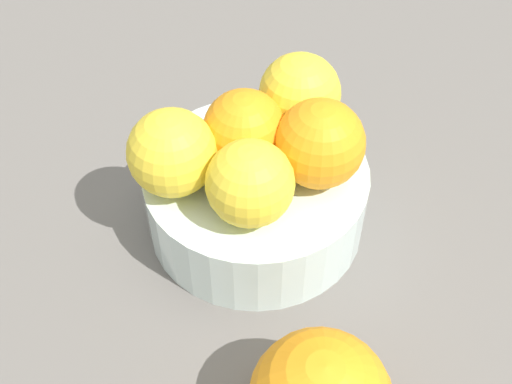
# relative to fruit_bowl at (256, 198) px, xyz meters

# --- Properties ---
(ground_plane) EXTENTS (1.10, 1.10, 0.02)m
(ground_plane) POSITION_rel_fruit_bowl_xyz_m (0.00, 0.00, -0.04)
(ground_plane) COLOR #66605B
(fruit_bowl) EXTENTS (0.17, 0.17, 0.06)m
(fruit_bowl) POSITION_rel_fruit_bowl_xyz_m (0.00, 0.00, 0.00)
(fruit_bowl) COLOR silver
(fruit_bowl) RESTS_ON ground_plane
(orange_in_bowl_0) EXTENTS (0.07, 0.07, 0.07)m
(orange_in_bowl_0) POSITION_rel_fruit_bowl_xyz_m (0.02, -0.04, 0.06)
(orange_in_bowl_0) COLOR orange
(orange_in_bowl_0) RESTS_ON fruit_bowl
(orange_in_bowl_1) EXTENTS (0.06, 0.06, 0.06)m
(orange_in_bowl_1) POSITION_rel_fruit_bowl_xyz_m (0.01, 0.01, 0.06)
(orange_in_bowl_1) COLOR orange
(orange_in_bowl_1) RESTS_ON fruit_bowl
(orange_in_bowl_2) EXTENTS (0.06, 0.06, 0.06)m
(orange_in_bowl_2) POSITION_rel_fruit_bowl_xyz_m (-0.04, -0.02, 0.06)
(orange_in_bowl_2) COLOR yellow
(orange_in_bowl_2) RESTS_ON fruit_bowl
(orange_in_bowl_3) EXTENTS (0.06, 0.06, 0.06)m
(orange_in_bowl_3) POSITION_rel_fruit_bowl_xyz_m (-0.04, 0.04, 0.06)
(orange_in_bowl_3) COLOR yellow
(orange_in_bowl_3) RESTS_ON fruit_bowl
(orange_in_bowl_4) EXTENTS (0.06, 0.06, 0.06)m
(orange_in_bowl_4) POSITION_rel_fruit_bowl_xyz_m (0.06, -0.00, 0.06)
(orange_in_bowl_4) COLOR yellow
(orange_in_bowl_4) RESTS_ON fruit_bowl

